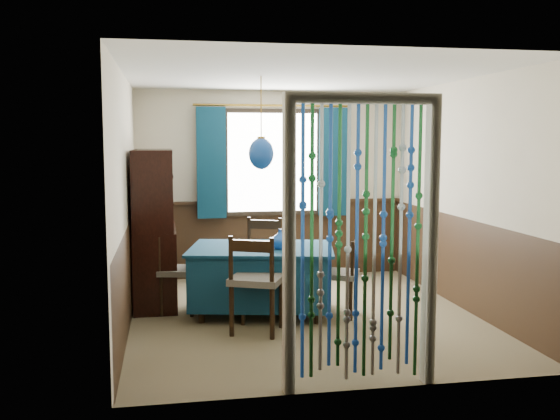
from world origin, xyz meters
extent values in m
plane|color=brown|center=(0.00, 0.00, 0.00)|extent=(4.00, 4.00, 0.00)
plane|color=silver|center=(0.00, 0.00, 2.50)|extent=(4.00, 4.00, 0.00)
plane|color=beige|center=(0.00, 2.00, 1.25)|extent=(3.60, 0.00, 3.60)
plane|color=beige|center=(0.00, -2.00, 1.25)|extent=(3.60, 0.00, 3.60)
plane|color=beige|center=(-1.80, 0.00, 1.25)|extent=(0.00, 4.00, 4.00)
plane|color=beige|center=(1.80, 0.00, 1.25)|extent=(0.00, 4.00, 4.00)
plane|color=#332113|center=(0.00, 1.99, 0.50)|extent=(3.60, 0.00, 3.60)
plane|color=#332113|center=(0.00, -1.99, 0.50)|extent=(3.60, 0.00, 3.60)
plane|color=#332113|center=(-1.79, 0.00, 0.50)|extent=(0.00, 4.00, 4.00)
plane|color=#332113|center=(1.79, 0.00, 0.50)|extent=(0.00, 4.00, 4.00)
cube|color=black|center=(0.00, 1.95, 1.55)|extent=(1.32, 0.12, 1.42)
cube|color=#0E3148|center=(-0.42, 0.16, 0.40)|extent=(1.61, 1.26, 0.57)
cube|color=#0E3148|center=(-0.42, 0.16, 0.70)|extent=(1.68, 1.33, 0.03)
cylinder|color=black|center=(-1.07, -0.06, 0.07)|extent=(0.07, 0.07, 0.14)
cylinder|color=black|center=(0.08, -0.31, 0.07)|extent=(0.07, 0.07, 0.14)
cylinder|color=black|center=(-0.92, 0.64, 0.07)|extent=(0.07, 0.07, 0.14)
cylinder|color=black|center=(0.23, 0.39, 0.07)|extent=(0.07, 0.07, 0.14)
cylinder|color=black|center=(-0.82, -0.56, 0.24)|extent=(0.05, 0.05, 0.48)
cylinder|color=black|center=(-0.46, -0.72, 0.24)|extent=(0.05, 0.05, 0.48)
cylinder|color=black|center=(-0.67, -0.22, 0.24)|extent=(0.05, 0.05, 0.48)
cylinder|color=black|center=(-0.31, -0.38, 0.24)|extent=(0.05, 0.05, 0.48)
cube|color=#5B5549|center=(-0.56, -0.47, 0.52)|extent=(0.62, 0.60, 0.06)
cube|color=black|center=(-0.64, -0.65, 0.87)|extent=(0.40, 0.20, 0.11)
cylinder|color=black|center=(-0.82, -0.57, 0.72)|extent=(0.04, 0.04, 0.47)
cylinder|color=black|center=(-0.46, -0.73, 0.72)|extent=(0.04, 0.04, 0.47)
cylinder|color=black|center=(-0.09, 0.93, 0.23)|extent=(0.05, 0.05, 0.47)
cylinder|color=black|center=(-0.44, 1.08, 0.23)|extent=(0.05, 0.05, 0.47)
cylinder|color=black|center=(-0.22, 0.60, 0.23)|extent=(0.05, 0.05, 0.47)
cylinder|color=black|center=(-0.57, 0.75, 0.23)|extent=(0.05, 0.05, 0.47)
cube|color=#5B5549|center=(-0.33, 0.84, 0.50)|extent=(0.59, 0.58, 0.06)
cube|color=black|center=(-0.26, 1.01, 0.84)|extent=(0.38, 0.19, 0.10)
cylinder|color=black|center=(-0.08, 0.94, 0.70)|extent=(0.04, 0.04, 0.46)
cylinder|color=black|center=(-0.43, 1.09, 0.70)|extent=(0.04, 0.04, 0.46)
cylinder|color=black|center=(-1.41, 0.57, 0.21)|extent=(0.04, 0.04, 0.43)
cylinder|color=black|center=(-1.48, 0.24, 0.21)|extent=(0.04, 0.04, 0.43)
cylinder|color=black|center=(-1.10, 0.50, 0.21)|extent=(0.04, 0.04, 0.43)
cylinder|color=black|center=(-1.16, 0.17, 0.21)|extent=(0.04, 0.04, 0.43)
cube|color=#5B5549|center=(-1.29, 0.37, 0.46)|extent=(0.47, 0.49, 0.06)
cube|color=black|center=(-1.45, 0.40, 0.77)|extent=(0.11, 0.36, 0.09)
cylinder|color=black|center=(-1.42, 0.57, 0.64)|extent=(0.04, 0.04, 0.42)
cylinder|color=black|center=(-1.49, 0.24, 0.64)|extent=(0.04, 0.04, 0.42)
cylinder|color=black|center=(0.44, -0.26, 0.21)|extent=(0.04, 0.04, 0.42)
cylinder|color=black|center=(0.58, 0.03, 0.21)|extent=(0.04, 0.04, 0.42)
cylinder|color=black|center=(0.16, -0.13, 0.21)|extent=(0.04, 0.04, 0.42)
cylinder|color=black|center=(0.30, 0.16, 0.21)|extent=(0.04, 0.04, 0.42)
cube|color=#5B5549|center=(0.37, -0.05, 0.44)|extent=(0.52, 0.53, 0.06)
cube|color=black|center=(0.52, -0.12, 0.75)|extent=(0.18, 0.33, 0.09)
cylinder|color=black|center=(0.45, -0.27, 0.62)|extent=(0.04, 0.04, 0.41)
cylinder|color=black|center=(0.58, 0.03, 0.62)|extent=(0.04, 0.04, 0.41)
cube|color=black|center=(-1.54, 0.89, 0.44)|extent=(0.47, 1.33, 0.87)
cube|color=black|center=(-1.54, 0.25, 1.31)|extent=(0.41, 0.05, 0.87)
cube|color=black|center=(-1.54, 1.52, 1.31)|extent=(0.41, 0.05, 0.87)
cube|color=black|center=(-1.54, 0.89, 1.72)|extent=(0.42, 1.33, 0.04)
cube|color=black|center=(-1.75, 0.89, 1.31)|extent=(0.03, 1.31, 0.87)
cube|color=black|center=(-1.51, 0.89, 1.18)|extent=(0.36, 1.25, 0.02)
cube|color=black|center=(-1.51, 0.89, 1.46)|extent=(0.36, 1.25, 0.02)
cylinder|color=olive|center=(-0.42, 0.16, 2.10)|extent=(0.01, 0.01, 0.80)
ellipsoid|color=navy|center=(-0.42, 0.16, 1.70)|extent=(0.26, 0.26, 0.32)
cylinder|color=olive|center=(-0.42, 0.16, 1.87)|extent=(0.08, 0.08, 0.03)
imported|color=navy|center=(-0.25, 0.04, 0.81)|extent=(0.23, 0.23, 0.19)
imported|color=beige|center=(-1.49, 0.68, 1.22)|extent=(0.28, 0.28, 0.06)
imported|color=beige|center=(-1.49, 1.20, 0.97)|extent=(0.24, 0.24, 0.20)
camera|label=1|loc=(-1.39, -6.27, 1.84)|focal=40.00mm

